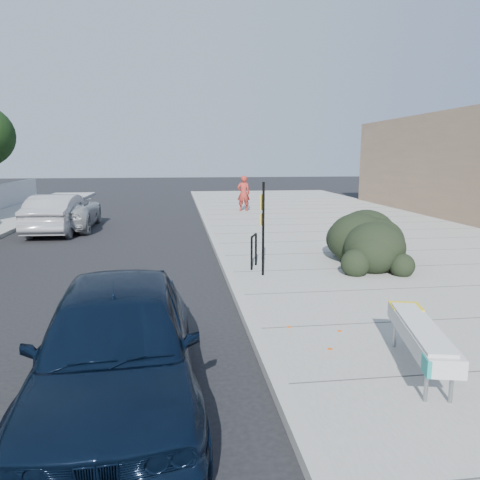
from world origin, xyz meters
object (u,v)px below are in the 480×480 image
object	(u,v)px
sedan_navy	(117,344)
bike_rack	(254,248)
wagon_silver	(59,214)
pedestrian	(244,193)
sign_post	(263,222)
suv_silver	(66,211)
bench	(421,335)

from	to	relation	value
sedan_navy	bike_rack	bearing A→B (deg)	64.09
sedan_navy	wagon_silver	world-z (taller)	sedan_navy
wagon_silver	pedestrian	distance (m)	9.83
sign_post	wagon_silver	xyz separation A→B (m)	(-6.79, 8.45, -0.69)
sedan_navy	suv_silver	xyz separation A→B (m)	(-3.97, 15.12, -0.07)
bike_rack	wagon_silver	size ratio (longest dim) A/B	0.19
bench	suv_silver	size ratio (longest dim) A/B	0.42
bench	pedestrian	world-z (taller)	pedestrian
bike_rack	sign_post	world-z (taller)	sign_post
bike_rack	sedan_navy	xyz separation A→B (m)	(-2.74, -6.40, 0.12)
sign_post	suv_silver	distance (m)	11.74
bench	wagon_silver	world-z (taller)	wagon_silver
bench	sign_post	distance (m)	5.66
suv_silver	pedestrian	world-z (taller)	pedestrian
wagon_silver	pedestrian	xyz separation A→B (m)	(8.27, 5.30, 0.32)
pedestrian	wagon_silver	bearing A→B (deg)	32.14
bench	sedan_navy	bearing A→B (deg)	-165.22
sign_post	wagon_silver	bearing A→B (deg)	150.24
bench	sedan_navy	world-z (taller)	sedan_navy
bench	pedestrian	distance (m)	19.23
bench	sedan_navy	distance (m)	4.00
sedan_navy	wagon_silver	size ratio (longest dim) A/B	1.00
bike_rack	sedan_navy	size ratio (longest dim) A/B	0.19
sedan_navy	suv_silver	world-z (taller)	sedan_navy
bike_rack	wagon_silver	xyz separation A→B (m)	(-6.71, 7.62, 0.10)
sedan_navy	wagon_silver	distance (m)	14.57
bike_rack	wagon_silver	bearing A→B (deg)	152.52
wagon_silver	pedestrian	bearing A→B (deg)	-144.63
sign_post	sedan_navy	world-z (taller)	sign_post
sedan_navy	pedestrian	bearing A→B (deg)	74.71
sedan_navy	pedestrian	world-z (taller)	pedestrian
bike_rack	bench	bearing A→B (deg)	-57.55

